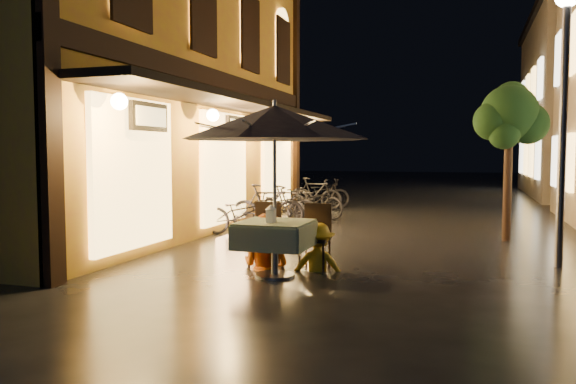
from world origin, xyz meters
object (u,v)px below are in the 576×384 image
(cafe_table, at_px, (275,235))
(patio_umbrella, at_px, (275,123))
(person_yellow, at_px, (317,224))
(streetlamp_near, at_px, (565,73))
(table_lantern, at_px, (271,213))
(bicycle_0, at_px, (241,214))
(person_orange, at_px, (266,215))

(cafe_table, xyz_separation_m, patio_umbrella, (0.00, -0.00, 1.56))
(cafe_table, xyz_separation_m, person_yellow, (0.46, 0.59, 0.10))
(streetlamp_near, relative_size, patio_umbrella, 1.61)
(streetlamp_near, height_order, patio_umbrella, streetlamp_near)
(patio_umbrella, bearing_deg, streetlamp_near, 26.81)
(cafe_table, bearing_deg, person_yellow, 52.38)
(patio_umbrella, bearing_deg, person_yellow, 52.38)
(cafe_table, bearing_deg, table_lantern, -90.00)
(streetlamp_near, height_order, table_lantern, streetlamp_near)
(bicycle_0, bearing_deg, streetlamp_near, -103.95)
(table_lantern, distance_m, bicycle_0, 4.16)
(person_yellow, xyz_separation_m, bicycle_0, (-2.42, 2.89, -0.23))
(patio_umbrella, distance_m, table_lantern, 1.24)
(table_lantern, bearing_deg, person_yellow, 58.69)
(patio_umbrella, xyz_separation_m, table_lantern, (-0.00, -0.16, -1.23))
(bicycle_0, bearing_deg, cafe_table, -150.02)
(table_lantern, xyz_separation_m, person_orange, (-0.33, 0.68, -0.11))
(cafe_table, height_order, person_orange, person_orange)
(streetlamp_near, height_order, person_orange, streetlamp_near)
(person_yellow, height_order, bicycle_0, person_yellow)
(person_yellow, bearing_deg, bicycle_0, -65.18)
(cafe_table, distance_m, bicycle_0, 4.00)
(cafe_table, xyz_separation_m, bicycle_0, (-1.96, 3.48, -0.14))
(cafe_table, bearing_deg, bicycle_0, 119.38)
(bicycle_0, bearing_deg, patio_umbrella, -150.02)
(streetlamp_near, distance_m, table_lantern, 4.86)
(person_yellow, distance_m, bicycle_0, 3.77)
(patio_umbrella, bearing_deg, table_lantern, -90.00)
(table_lantern, bearing_deg, bicycle_0, 118.31)
(patio_umbrella, height_order, person_orange, patio_umbrella)
(streetlamp_near, xyz_separation_m, table_lantern, (-3.88, -2.12, -2.00))
(cafe_table, xyz_separation_m, person_orange, (-0.33, 0.53, 0.22))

